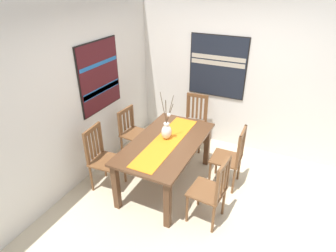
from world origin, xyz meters
name	(u,v)px	position (x,y,z in m)	size (l,w,h in m)	color
ground_plane	(196,204)	(0.00, 0.00, -0.01)	(6.40, 6.40, 0.03)	beige
wall_back	(80,94)	(0.00, 1.86, 1.35)	(6.40, 0.12, 2.70)	silver
wall_side	(238,75)	(1.86, 0.00, 1.35)	(0.12, 6.40, 2.70)	silver
dining_table	(166,148)	(0.22, 0.58, 0.64)	(1.66, 0.93, 0.76)	#51331E
table_runner	(166,141)	(0.22, 0.58, 0.76)	(1.53, 0.36, 0.01)	orange
centerpiece_vase	(167,131)	(0.30, 0.61, 0.89)	(0.23, 0.18, 0.71)	silver
chair_0	(231,157)	(0.62, -0.28, 0.50)	(0.43, 0.43, 0.97)	brown
chair_1	(211,190)	(-0.19, -0.25, 0.49)	(0.45, 0.45, 0.97)	brown
chair_2	(133,132)	(0.65, 1.43, 0.48)	(0.45, 0.45, 0.89)	brown
chair_3	(194,121)	(1.46, 0.61, 0.51)	(0.45, 0.45, 0.98)	brown
chair_4	(103,157)	(-0.22, 1.40, 0.51)	(0.45, 0.45, 0.98)	brown
painting_on_back_wall	(99,76)	(0.39, 1.79, 1.50)	(0.92, 0.05, 1.07)	black
painting_on_side_wall	(217,67)	(1.79, 0.36, 1.46)	(0.05, 1.00, 1.07)	black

